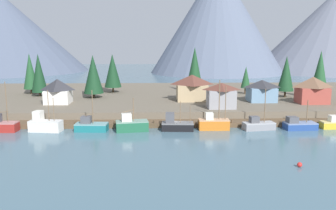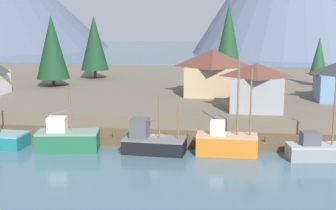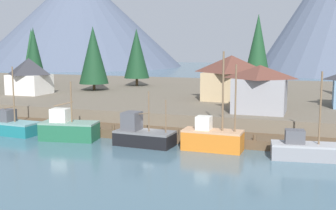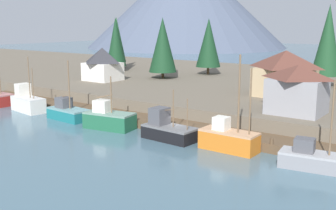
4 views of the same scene
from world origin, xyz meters
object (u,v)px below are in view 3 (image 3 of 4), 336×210
fishing_boat_orange (212,138)px  house_tan (231,77)px  conifer_near_left (32,53)px  house_grey (260,88)px  fishing_boat_black (142,135)px  fishing_boat_teal (12,126)px  fishing_boat_green (68,129)px  conifer_back_left (34,54)px  conifer_centre (137,53)px  conifer_back_right (93,55)px  conifer_mid_left (258,48)px  fishing_boat_grey (304,149)px  house_white (29,76)px

fishing_boat_orange → house_tan: bearing=96.7°
house_tan → conifer_near_left: (-45.80, 13.71, 3.18)m
fishing_boat_orange → house_grey: 11.72m
fishing_boat_black → fishing_boat_orange: fishing_boat_orange is taller
fishing_boat_teal → fishing_boat_green: (8.01, -0.33, 0.23)m
fishing_boat_orange → fishing_boat_black: bearing=-176.6°
conifer_near_left → conifer_back_left: bearing=-49.2°
fishing_boat_black → conifer_back_left: (-36.53, 30.70, 7.78)m
fishing_boat_green → conifer_near_left: (-31.66, 35.68, 7.84)m
house_grey → conifer_centre: size_ratio=0.56×
fishing_boat_green → conifer_back_right: (-11.97, 27.23, 7.63)m
fishing_boat_green → fishing_boat_teal: bearing=168.4°
house_grey → conifer_mid_left: 24.68m
fishing_boat_teal → conifer_near_left: (-23.65, 35.36, 8.07)m
fishing_boat_grey → house_white: size_ratio=1.33×
fishing_boat_teal → house_white: (-11.10, 17.94, 4.58)m
fishing_boat_green → house_white: house_white is taller
house_white → conifer_near_left: bearing=125.8°
fishing_boat_black → house_grey: size_ratio=0.99×
conifer_near_left → house_white: bearing=-54.2°
fishing_boat_black → house_grey: (10.86, 10.80, 4.29)m
fishing_boat_orange → fishing_boat_grey: 8.97m
fishing_boat_orange → fishing_boat_grey: fishing_boat_orange is taller
fishing_boat_black → conifer_near_left: (-40.53, 35.33, 7.94)m
fishing_boat_black → house_tan: house_tan is taller
fishing_boat_grey → conifer_mid_left: 37.19m
fishing_boat_orange → house_white: size_ratio=1.61×
house_grey → fishing_boat_grey: bearing=-62.7°
fishing_boat_teal → house_white: house_white is taller
fishing_boat_teal → conifer_centre: size_ratio=0.71×
fishing_boat_teal → fishing_boat_grey: fishing_boat_grey is taller
fishing_boat_green → conifer_near_left: size_ratio=0.57×
conifer_centre → conifer_mid_left: bearing=-5.7°
fishing_boat_black → house_tan: (5.27, 21.62, 4.76)m
house_tan → house_grey: bearing=-62.7°
house_white → conifer_mid_left: (35.31, 16.85, 4.58)m
fishing_boat_green → house_white: bearing=127.0°
house_white → fishing_boat_orange: bearing=-26.3°
conifer_back_right → fishing_boat_teal: bearing=-81.6°
fishing_boat_green → conifer_mid_left: size_ratio=0.49×
fishing_boat_orange → conifer_back_right: 39.57m
conifer_mid_left → fishing_boat_grey: bearing=-75.3°
fishing_boat_grey → conifer_mid_left: (-9.15, 34.84, 9.22)m
conifer_centre → conifer_near_left: bearing=-175.5°
house_tan → conifer_centre: 27.25m
fishing_boat_green → house_grey: house_grey is taller
fishing_boat_green → fishing_boat_grey: fishing_boat_grey is taller
fishing_boat_black → fishing_boat_grey: fishing_boat_grey is taller
conifer_back_left → conifer_back_right: size_ratio=1.02×
fishing_boat_black → fishing_boat_grey: bearing=3.0°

